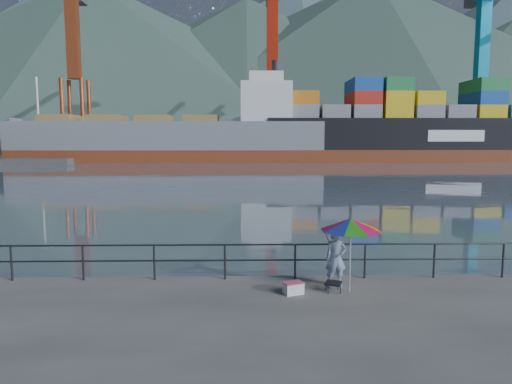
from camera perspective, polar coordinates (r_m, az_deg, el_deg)
The scene contains 13 objects.
harbor_water at distance 140.99m, azimuth -1.10°, elevation 5.06°, with size 500.00×280.00×0.00m, color slate.
far_dock at distance 104.53m, azimuth 4.46°, elevation 4.47°, with size 200.00×40.00×0.40m, color #514F4C.
guardrail at distance 13.11m, azimuth 0.51°, elevation -8.64°, with size 22.00×0.06×1.03m.
mountains at distance 224.40m, azimuth 9.12°, elevation 14.68°, with size 600.00×332.80×80.00m.
port_cranes at distance 100.71m, azimuth 17.39°, elevation 13.23°, with size 116.00×28.00×38.40m.
container_stacks at distance 109.86m, azimuth 15.59°, elevation 5.85°, with size 58.00×8.40×7.80m.
fisherman at distance 12.57m, azimuth 9.96°, elevation -8.16°, with size 0.57×0.38×1.57m, color #335487.
beach_umbrella at distance 12.00m, azimuth 11.79°, elevation -4.02°, with size 2.05×2.05×1.95m.
folding_stool at distance 12.33m, azimuth 9.63°, elevation -11.58°, with size 0.52×0.52×0.26m.
cooler_bag at distance 12.06m, azimuth 4.68°, elevation -11.93°, with size 0.48×0.32×0.28m, color silver.
fishing_rod at distance 13.87m, azimuth 9.14°, elevation -10.10°, with size 0.02×0.02×2.15m, color black.
bulk_carrier at distance 85.03m, azimuth -9.55°, elevation 6.64°, with size 55.59×9.62×14.50m.
container_ship at distance 93.68m, azimuth 23.27°, elevation 7.24°, with size 66.26×11.04×18.10m.
Camera 1 is at (-0.39, -10.94, 3.98)m, focal length 32.00 mm.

